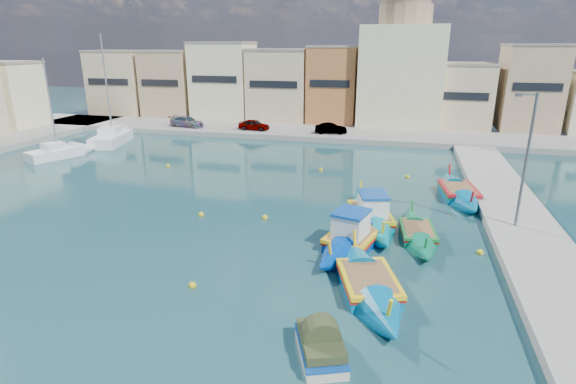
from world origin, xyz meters
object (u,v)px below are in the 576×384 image
at_px(luzzu_cyan_south, 368,286).
at_px(church_block, 402,61).
at_px(quay_street_lamp, 525,160).
at_px(luzzu_blue_south, 417,234).
at_px(luzzu_turquoise_cabin, 370,217).
at_px(yacht_north, 118,136).
at_px(tender_near, 321,347).
at_px(luzzu_cyan_mid, 458,193).
at_px(luzzu_blue_cabin, 353,238).
at_px(yacht_midnorth, 70,151).

bearing_deg(luzzu_cyan_south, church_block, 89.86).
bearing_deg(quay_street_lamp, luzzu_blue_south, -158.91).
xyz_separation_m(quay_street_lamp, luzzu_turquoise_cabin, (-8.15, -0.42, -3.95)).
bearing_deg(yacht_north, tender_near, -46.68).
bearing_deg(luzzu_cyan_mid, luzzu_blue_south, -109.89).
bearing_deg(luzzu_cyan_south, quay_street_lamp, 48.80).
distance_m(church_block, luzzu_blue_cabin, 38.80).
distance_m(luzzu_cyan_south, yacht_midnorth, 35.90).
relative_size(luzzu_blue_cabin, luzzu_cyan_mid, 0.99).
xyz_separation_m(quay_street_lamp, tender_near, (-8.78, -13.44, -3.93)).
height_order(quay_street_lamp, yacht_midnorth, yacht_midnorth).
xyz_separation_m(luzzu_blue_south, yacht_north, (-32.67, 19.65, 0.26)).
height_order(luzzu_cyan_mid, yacht_midnorth, yacht_midnorth).
bearing_deg(tender_near, luzzu_turquoise_cabin, 87.22).
bearing_deg(church_block, quay_street_lamp, -77.65).
bearing_deg(quay_street_lamp, church_block, 102.35).
relative_size(luzzu_turquoise_cabin, luzzu_blue_south, 1.30).
bearing_deg(quay_street_lamp, luzzu_cyan_mid, 112.13).
bearing_deg(luzzu_blue_cabin, luzzu_cyan_south, -75.55).
distance_m(luzzu_blue_cabin, tender_near, 9.50).
relative_size(luzzu_turquoise_cabin, luzzu_cyan_mid, 1.08).
bearing_deg(luzzu_blue_cabin, quay_street_lamp, 24.21).
distance_m(tender_near, yacht_midnorth, 37.65).
bearing_deg(luzzu_cyan_mid, luzzu_turquoise_cabin, -131.57).
height_order(church_block, luzzu_blue_south, church_block).
height_order(luzzu_cyan_mid, yacht_north, yacht_north).
bearing_deg(luzzu_cyan_mid, yacht_midnorth, 173.66).
distance_m(church_block, quay_street_lamp, 35.04).
distance_m(church_block, yacht_midnorth, 39.87).
xyz_separation_m(church_block, luzzu_cyan_south, (-0.10, -42.62, -8.12)).
height_order(luzzu_cyan_south, yacht_midnorth, yacht_midnorth).
distance_m(church_block, tender_near, 48.13).
xyz_separation_m(yacht_north, yacht_midnorth, (-0.22, -7.60, -0.09)).
height_order(church_block, yacht_north, church_block).
bearing_deg(luzzu_blue_cabin, church_block, 88.02).
bearing_deg(luzzu_cyan_south, luzzu_cyan_mid, 70.77).
xyz_separation_m(luzzu_cyan_south, tender_near, (-1.23, -4.82, 0.12)).
height_order(luzzu_turquoise_cabin, luzzu_cyan_mid, luzzu_turquoise_cabin).
height_order(luzzu_turquoise_cabin, luzzu_blue_cabin, luzzu_blue_cabin).
relative_size(luzzu_blue_cabin, luzzu_cyan_south, 1.04).
bearing_deg(luzzu_cyan_mid, quay_street_lamp, -67.87).
distance_m(luzzu_turquoise_cabin, yacht_midnorth, 31.85).
distance_m(luzzu_blue_cabin, luzzu_blue_south, 3.87).
distance_m(luzzu_blue_cabin, luzzu_cyan_mid, 11.78).
bearing_deg(luzzu_turquoise_cabin, luzzu_cyan_mid, 48.43).
relative_size(luzzu_blue_south, tender_near, 2.56).
distance_m(luzzu_cyan_south, yacht_north, 40.20).
height_order(quay_street_lamp, luzzu_blue_cabin, quay_street_lamp).
xyz_separation_m(church_block, tender_near, (-1.33, -47.44, -8.00)).
bearing_deg(yacht_midnorth, yacht_north, 88.36).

